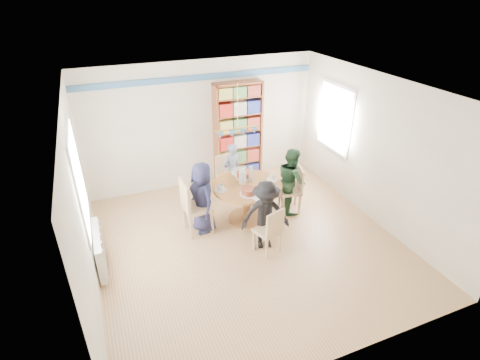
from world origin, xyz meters
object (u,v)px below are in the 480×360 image
person_near (265,216)px  bookshelf (238,134)px  chair_right (294,187)px  dining_table (247,194)px  chair_near (270,229)px  radiator (99,250)px  person_left (203,198)px  person_far (232,171)px  chair_left (192,205)px  chair_far (226,173)px  person_right (291,180)px

person_near → bookshelf: bearing=93.5°
chair_right → bookshelf: 1.85m
dining_table → chair_near: chair_near is taller
radiator → person_left: person_left is taller
chair_near → person_left: size_ratio=0.64×
person_far → dining_table: bearing=68.6°
dining_table → chair_left: 1.06m
person_left → bookshelf: 2.16m
chair_right → bookshelf: size_ratio=0.41×
chair_near → person_far: person_far is taller
chair_far → person_far: person_far is taller
person_left → person_far: person_left is taller
person_right → person_near: size_ratio=1.05×
radiator → dining_table: (2.68, 0.40, 0.21)m
chair_far → chair_near: chair_far is taller
person_left → bookshelf: bookshelf is taller
chair_left → person_near: (1.02, -0.85, 0.04)m
chair_near → person_near: 0.24m
bookshelf → chair_near: bearing=-100.8°
chair_right → person_far: (-0.94, 0.95, 0.10)m
radiator → chair_far: size_ratio=1.13×
person_left → person_near: 1.20m
person_right → chair_left: bearing=98.8°
bookshelf → chair_right: bearing=-73.3°
dining_table → bookshelf: size_ratio=0.58×
person_right → chair_near: bearing=145.7°
person_near → person_left: bearing=148.0°
chair_near → chair_far: bearing=89.4°
person_right → bookshelf: size_ratio=0.59×
chair_near → person_near: person_near is taller
chair_near → person_left: person_left is taller
chair_right → person_near: bearing=-140.5°
chair_near → person_right: person_right is taller
chair_left → chair_right: 2.05m
person_far → person_near: size_ratio=0.96×
chair_left → person_far: 1.46m
chair_right → person_near: person_near is taller
dining_table → chair_left: bearing=-178.3°
dining_table → bookshelf: 1.80m
person_right → chair_right: bearing=-115.2°
dining_table → person_far: bearing=87.0°
bookshelf → chair_far: bearing=-130.9°
radiator → chair_far: 3.04m
dining_table → chair_far: 1.07m
dining_table → person_right: bearing=0.2°
chair_right → person_left: 1.85m
person_right → person_near: (-0.98, -0.88, -0.03)m
dining_table → radiator: bearing=-171.6°
radiator → person_left: 1.89m
person_far → person_near: person_near is taller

